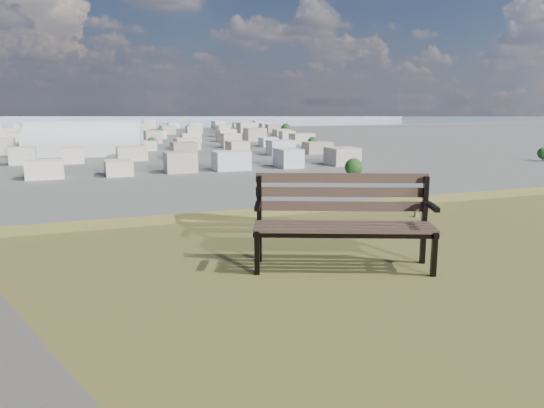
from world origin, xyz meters
name	(u,v)px	position (x,y,z in m)	size (l,w,h in m)	color
park_bench	(343,216)	(0.29, 1.51, 25.52)	(1.84, 1.19, 0.92)	#473429
grass_tufts	(426,341)	(-0.13, -0.44, 25.11)	(12.49, 7.38, 0.28)	brown
arena	(86,144)	(4.42, 283.35, 5.53)	(59.16, 34.14, 23.47)	silver
city_blocks	(75,136)	(0.00, 394.44, 3.50)	(395.00, 361.00, 7.00)	beige
city_trees	(25,142)	(-26.39, 319.00, 4.83)	(406.52, 387.20, 9.98)	#372B1B
bay_water	(72,119)	(0.00, 900.00, 0.00)	(2400.00, 700.00, 0.12)	#96ABBF
far_hills	(43,103)	(-60.92, 1402.93, 25.47)	(2050.00, 340.00, 60.00)	#97A1BB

